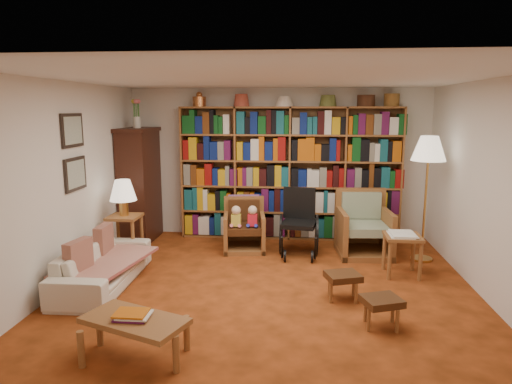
# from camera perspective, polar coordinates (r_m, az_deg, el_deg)

# --- Properties ---
(floor) EXTENTS (5.00, 5.00, 0.00)m
(floor) POSITION_cam_1_polar(r_m,az_deg,el_deg) (5.64, 1.49, -12.22)
(floor) COLOR #A84619
(floor) RESTS_ON ground
(ceiling) EXTENTS (5.00, 5.00, 0.00)m
(ceiling) POSITION_cam_1_polar(r_m,az_deg,el_deg) (5.22, 1.62, 14.03)
(ceiling) COLOR silver
(ceiling) RESTS_ON wall_back
(wall_back) EXTENTS (5.00, 0.00, 5.00)m
(wall_back) POSITION_cam_1_polar(r_m,az_deg,el_deg) (7.76, 2.78, 3.59)
(wall_back) COLOR silver
(wall_back) RESTS_ON floor
(wall_front) EXTENTS (5.00, 0.00, 5.00)m
(wall_front) POSITION_cam_1_polar(r_m,az_deg,el_deg) (2.87, -1.79, -8.32)
(wall_front) COLOR silver
(wall_front) RESTS_ON floor
(wall_left) EXTENTS (0.00, 5.00, 5.00)m
(wall_left) POSITION_cam_1_polar(r_m,az_deg,el_deg) (5.99, -23.05, 0.74)
(wall_left) COLOR silver
(wall_left) RESTS_ON floor
(wall_right) EXTENTS (0.00, 5.00, 5.00)m
(wall_right) POSITION_cam_1_polar(r_m,az_deg,el_deg) (5.70, 27.50, -0.06)
(wall_right) COLOR silver
(wall_right) RESTS_ON floor
(bookshelf) EXTENTS (3.60, 0.30, 2.42)m
(bookshelf) POSITION_cam_1_polar(r_m,az_deg,el_deg) (7.59, 4.22, 2.82)
(bookshelf) COLOR brown
(bookshelf) RESTS_ON floor
(curio_cabinet) EXTENTS (0.50, 0.95, 2.40)m
(curio_cabinet) POSITION_cam_1_polar(r_m,az_deg,el_deg) (7.74, -14.33, 1.05)
(curio_cabinet) COLOR #38160F
(curio_cabinet) RESTS_ON floor
(framed_pictures) EXTENTS (0.03, 0.52, 0.97)m
(framed_pictures) POSITION_cam_1_polar(r_m,az_deg,el_deg) (6.20, -21.82, 4.63)
(framed_pictures) COLOR black
(framed_pictures) RESTS_ON wall_left
(sofa) EXTENTS (1.76, 0.72, 0.51)m
(sofa) POSITION_cam_1_polar(r_m,az_deg,el_deg) (6.03, -18.57, -8.66)
(sofa) COLOR beige
(sofa) RESTS_ON floor
(sofa_throw) EXTENTS (0.94, 1.46, 0.04)m
(sofa_throw) POSITION_cam_1_polar(r_m,az_deg,el_deg) (6.00, -18.15, -8.30)
(sofa_throw) COLOR beige
(sofa_throw) RESTS_ON sofa
(cushion_left) EXTENTS (0.14, 0.40, 0.39)m
(cushion_left) POSITION_cam_1_polar(r_m,az_deg,el_deg) (6.33, -18.48, -5.91)
(cushion_left) COLOR maroon
(cushion_left) RESTS_ON sofa
(cushion_right) EXTENTS (0.20, 0.41, 0.39)m
(cushion_right) POSITION_cam_1_polar(r_m,az_deg,el_deg) (5.73, -21.29, -7.81)
(cushion_right) COLOR maroon
(cushion_right) RESTS_ON sofa
(side_table_lamp) EXTENTS (0.45, 0.45, 0.65)m
(side_table_lamp) POSITION_cam_1_polar(r_m,az_deg,el_deg) (6.90, -16.07, -4.15)
(side_table_lamp) COLOR brown
(side_table_lamp) RESTS_ON floor
(table_lamp) EXTENTS (0.38, 0.38, 0.52)m
(table_lamp) POSITION_cam_1_polar(r_m,az_deg,el_deg) (6.79, -16.29, 0.06)
(table_lamp) COLOR #BC883C
(table_lamp) RESTS_ON side_table_lamp
(armchair_leather) EXTENTS (0.72, 0.75, 0.81)m
(armchair_leather) POSITION_cam_1_polar(r_m,az_deg,el_deg) (7.15, -1.40, -4.47)
(armchair_leather) COLOR brown
(armchair_leather) RESTS_ON floor
(armchair_sage) EXTENTS (0.82, 0.85, 0.96)m
(armchair_sage) POSITION_cam_1_polar(r_m,az_deg,el_deg) (7.11, 13.25, -4.57)
(armchair_sage) COLOR brown
(armchair_sage) RESTS_ON floor
(wheelchair) EXTENTS (0.57, 0.80, 0.99)m
(wheelchair) POSITION_cam_1_polar(r_m,az_deg,el_deg) (6.89, 5.38, -4.07)
(wheelchair) COLOR black
(wheelchair) RESTS_ON floor
(floor_lamp) EXTENTS (0.48, 0.48, 1.80)m
(floor_lamp) POSITION_cam_1_polar(r_m,az_deg,el_deg) (6.82, 20.76, 4.50)
(floor_lamp) COLOR #BC883C
(floor_lamp) RESTS_ON floor
(side_table_papers) EXTENTS (0.46, 0.46, 0.57)m
(side_table_papers) POSITION_cam_1_polar(r_m,az_deg,el_deg) (6.28, 17.85, -6.00)
(side_table_papers) COLOR brown
(side_table_papers) RESTS_ON floor
(footstool_a) EXTENTS (0.45, 0.41, 0.32)m
(footstool_a) POSITION_cam_1_polar(r_m,az_deg,el_deg) (5.40, 10.81, -10.53)
(footstool_a) COLOR #432912
(footstool_a) RESTS_ON floor
(footstool_b) EXTENTS (0.45, 0.42, 0.31)m
(footstool_b) POSITION_cam_1_polar(r_m,az_deg,el_deg) (4.85, 15.43, -13.23)
(footstool_b) COLOR #432912
(footstool_b) RESTS_ON floor
(coffee_table) EXTENTS (1.01, 0.76, 0.43)m
(coffee_table) POSITION_cam_1_polar(r_m,az_deg,el_deg) (4.26, -14.91, -15.59)
(coffee_table) COLOR brown
(coffee_table) RESTS_ON floor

